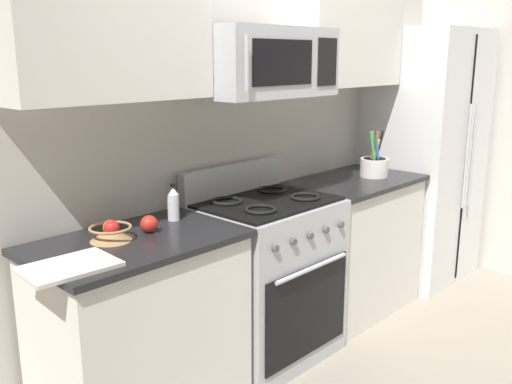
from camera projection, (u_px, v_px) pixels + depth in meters
name	position (u px, v px, depth m)	size (l,w,h in m)	color
wall_back	(220.00, 127.00, 3.24)	(8.00, 0.10, 2.60)	beige
counter_left	(141.00, 332.00, 2.59)	(0.93, 0.60, 0.91)	silver
range_oven	(266.00, 277.00, 3.19)	(0.76, 0.64, 1.09)	#B2B5BA
counter_right	(352.00, 245.00, 3.80)	(0.93, 0.60, 0.91)	silver
refrigerator	(423.00, 157.00, 4.31)	(0.84, 0.71, 1.89)	silver
microwave	(263.00, 62.00, 2.93)	(0.79, 0.44, 0.36)	#B2B5BA
upper_cabinets_left	(103.00, 16.00, 2.36)	(0.92, 0.34, 0.70)	silver
upper_cabinets_right	(342.00, 30.00, 3.57)	(0.92, 0.34, 0.70)	silver
utensil_crock	(374.00, 166.00, 3.76)	(0.19, 0.19, 0.31)	white
fruit_basket	(111.00, 232.00, 2.45)	(0.19, 0.19, 0.09)	#9E7A4C
apple_loose	(149.00, 224.00, 2.57)	(0.08, 0.08, 0.08)	red
cutting_board	(69.00, 267.00, 2.13)	(0.35, 0.24, 0.02)	silver
bottle_vinegar	(173.00, 204.00, 2.75)	(0.06, 0.06, 0.18)	silver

